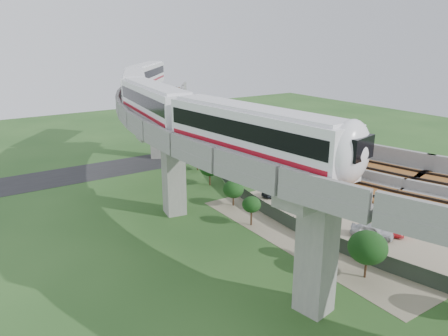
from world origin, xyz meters
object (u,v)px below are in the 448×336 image
(car_red, at_px, (396,228))
(car_dark, at_px, (276,192))
(car_white, at_px, (372,231))
(metro_train, at_px, (163,93))

(car_red, bearing_deg, car_dark, 152.05)
(car_white, distance_m, car_dark, 13.63)
(car_white, xyz_separation_m, car_dark, (-0.37, 13.62, -0.14))
(metro_train, bearing_deg, car_dark, -31.99)
(car_dark, bearing_deg, metro_train, 57.64)
(car_white, relative_size, car_red, 1.26)
(metro_train, xyz_separation_m, car_dark, (10.96, -6.85, -11.74))
(car_white, bearing_deg, metro_train, 87.10)
(metro_train, height_order, car_white, metro_train)
(metro_train, bearing_deg, car_white, -61.02)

